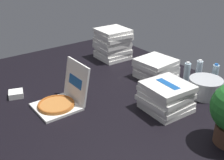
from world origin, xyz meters
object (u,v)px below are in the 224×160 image
(water_bottle_4, at_px, (215,76))
(napkin_pile, at_px, (16,94))
(pizza_stack_right_far, at_px, (156,68))
(ice_bucket, at_px, (205,87))
(pizza_stack_left_far, at_px, (166,97))
(open_pizza_box, at_px, (62,99))
(water_bottle_3, at_px, (187,74))
(water_bottle_1, at_px, (199,71))
(pizza_stack_left_near, at_px, (113,44))

(water_bottle_4, bearing_deg, napkin_pile, -120.35)
(pizza_stack_right_far, distance_m, napkin_pile, 1.45)
(ice_bucket, xyz_separation_m, napkin_pile, (-1.05, -1.45, -0.06))
(pizza_stack_left_far, xyz_separation_m, water_bottle_4, (-0.02, 0.72, -0.01))
(open_pizza_box, distance_m, water_bottle_3, 1.28)
(ice_bucket, relative_size, water_bottle_3, 1.26)
(napkin_pile, bearing_deg, pizza_stack_left_far, 43.84)
(pizza_stack_left_far, distance_m, water_bottle_1, 0.70)
(pizza_stack_left_near, xyz_separation_m, napkin_pile, (0.27, -1.35, -0.16))
(pizza_stack_right_far, relative_size, water_bottle_4, 1.61)
(pizza_stack_left_far, bearing_deg, pizza_stack_right_far, 142.46)
(pizza_stack_left_near, bearing_deg, water_bottle_4, 14.84)
(pizza_stack_left_far, xyz_separation_m, water_bottle_1, (-0.18, 0.68, -0.01))
(open_pizza_box, xyz_separation_m, pizza_stack_right_far, (0.06, 1.10, 0.03))
(pizza_stack_right_far, relative_size, water_bottle_3, 1.61)
(ice_bucket, relative_size, water_bottle_4, 1.26)
(pizza_stack_right_far, bearing_deg, open_pizza_box, -93.11)
(pizza_stack_right_far, bearing_deg, napkin_pile, -109.16)
(pizza_stack_left_near, relative_size, napkin_pile, 3.21)
(pizza_stack_left_far, distance_m, ice_bucket, 0.49)
(water_bottle_1, bearing_deg, ice_bucket, -40.04)
(ice_bucket, xyz_separation_m, water_bottle_1, (-0.23, 0.19, 0.03))
(water_bottle_3, height_order, water_bottle_4, same)
(pizza_stack_left_far, distance_m, pizza_stack_left_near, 1.33)
(pizza_stack_left_far, relative_size, napkin_pile, 3.01)
(open_pizza_box, height_order, pizza_stack_left_near, open_pizza_box)
(pizza_stack_left_near, relative_size, ice_bucket, 1.34)
(water_bottle_3, bearing_deg, water_bottle_4, 43.55)
(pizza_stack_left_near, bearing_deg, open_pizza_box, -57.54)
(pizza_stack_left_far, relative_size, water_bottle_1, 1.58)
(open_pizza_box, relative_size, napkin_pile, 3.36)
(pizza_stack_right_far, xyz_separation_m, water_bottle_4, (0.51, 0.31, 0.01))
(pizza_stack_right_far, bearing_deg, pizza_stack_left_near, -178.43)
(open_pizza_box, xyz_separation_m, water_bottle_1, (0.41, 1.37, 0.05))
(ice_bucket, height_order, napkin_pile, ice_bucket)
(open_pizza_box, distance_m, ice_bucket, 1.34)
(open_pizza_box, bearing_deg, water_bottle_3, 73.15)
(pizza_stack_left_far, height_order, water_bottle_3, pizza_stack_left_far)
(pizza_stack_right_far, distance_m, water_bottle_3, 0.34)
(water_bottle_3, bearing_deg, pizza_stack_right_far, -158.12)
(ice_bucket, bearing_deg, open_pizza_box, -118.16)
(pizza_stack_right_far, bearing_deg, ice_bucket, 8.08)
(pizza_stack_left_far, bearing_deg, water_bottle_4, 91.51)
(pizza_stack_left_near, xyz_separation_m, water_bottle_3, (1.06, 0.15, -0.07))
(pizza_stack_right_far, xyz_separation_m, ice_bucket, (0.57, 0.08, -0.02))
(pizza_stack_left_far, distance_m, napkin_pile, 1.40)
(pizza_stack_left_near, distance_m, water_bottle_1, 1.14)
(water_bottle_1, height_order, water_bottle_4, same)
(water_bottle_3, bearing_deg, water_bottle_1, 76.69)
(napkin_pile, bearing_deg, ice_bucket, 54.12)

